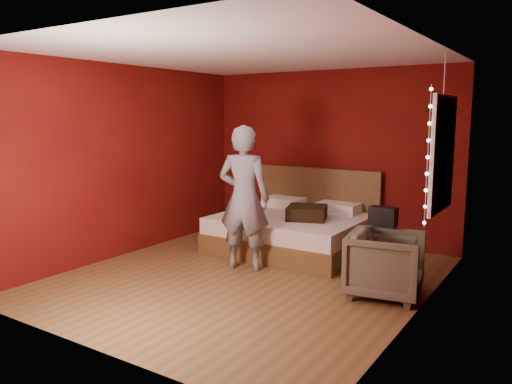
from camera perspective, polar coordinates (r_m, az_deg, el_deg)
The scene contains 10 objects.
floor at distance 6.07m, azimuth -0.96°, elevation -9.68°, with size 4.50×4.50×0.00m, color brown.
room_walls at distance 5.76m, azimuth -1.00°, elevation 6.38°, with size 4.04×4.54×2.62m.
window at distance 5.83m, azimuth 20.53°, elevation 4.09°, with size 0.05×0.97×1.27m.
fairy_lights at distance 5.32m, azimuth 19.03°, elevation 3.78°, with size 0.04×0.04×1.45m.
bed at distance 7.24m, azimuth 4.44°, elevation -4.27°, with size 2.03×1.72×1.12m.
person at distance 6.19m, azimuth -1.38°, elevation -0.70°, with size 0.66×0.43×1.80m, color gray.
armchair at distance 5.53m, azimuth 14.57°, elevation -8.00°, with size 0.75×0.77×0.70m, color #64624F.
handbag at distance 5.73m, azimuth 14.33°, elevation -2.71°, with size 0.30×0.15×0.21m, color black.
throw_pillow at distance 6.88m, azimuth 5.84°, elevation -2.36°, with size 0.51×0.51×0.18m, color black.
hanging_plant at distance 6.10m, azimuth 20.50°, elevation 7.77°, with size 0.42×0.37×0.94m.
Camera 1 is at (3.21, -4.78, 1.91)m, focal length 35.00 mm.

